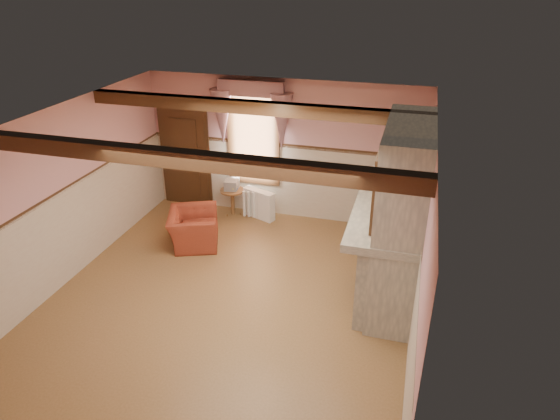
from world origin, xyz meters
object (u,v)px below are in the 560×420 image
(side_table, at_px, (233,202))
(bowl, at_px, (389,208))
(oil_lamp, at_px, (391,196))
(armchair, at_px, (193,228))
(mantel_clock, at_px, (393,188))
(radiator, at_px, (259,204))

(side_table, xyz_separation_m, bowl, (3.24, -1.93, 1.19))
(side_table, distance_m, oil_lamp, 3.88)
(armchair, distance_m, mantel_clock, 3.70)
(bowl, bearing_deg, armchair, 170.82)
(bowl, bearing_deg, side_table, 149.25)
(side_table, xyz_separation_m, mantel_clock, (3.24, -1.32, 1.25))
(side_table, bearing_deg, radiator, 0.00)
(radiator, relative_size, mantel_clock, 2.92)
(side_table, height_order, radiator, radiator)
(mantel_clock, bearing_deg, armchair, -179.25)
(side_table, xyz_separation_m, radiator, (0.58, 0.00, 0.02))
(radiator, bearing_deg, bowl, -13.55)
(armchair, xyz_separation_m, mantel_clock, (3.50, 0.05, 1.20))
(armchair, height_order, radiator, armchair)
(side_table, relative_size, bowl, 1.47)
(radiator, bearing_deg, armchair, -99.17)
(bowl, xyz_separation_m, mantel_clock, (0.00, 0.61, 0.05))
(radiator, height_order, oil_lamp, oil_lamp)
(radiator, xyz_separation_m, mantel_clock, (2.66, -1.32, 1.22))
(side_table, distance_m, bowl, 3.95)
(oil_lamp, bearing_deg, radiator, 147.33)
(bowl, distance_m, mantel_clock, 0.61)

